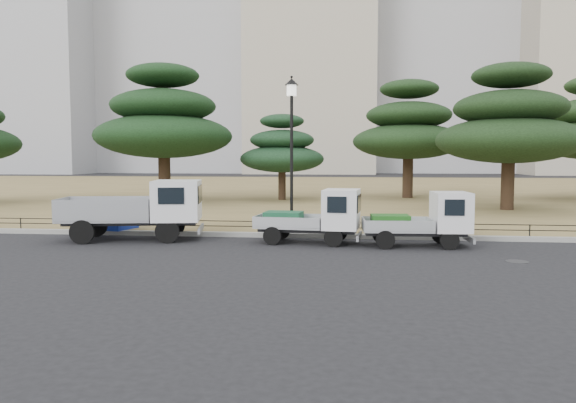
# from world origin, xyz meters

# --- Properties ---
(ground) EXTENTS (220.00, 220.00, 0.00)m
(ground) POSITION_xyz_m (0.00, 0.00, 0.00)
(ground) COLOR black
(lawn) EXTENTS (120.00, 56.00, 0.15)m
(lawn) POSITION_xyz_m (0.00, 30.60, 0.07)
(lawn) COLOR olive
(lawn) RESTS_ON ground
(curb) EXTENTS (120.00, 0.25, 0.16)m
(curb) POSITION_xyz_m (0.00, 2.60, 0.08)
(curb) COLOR gray
(curb) RESTS_ON ground
(truck_large) EXTENTS (4.83, 2.60, 2.00)m
(truck_large) POSITION_xyz_m (-4.93, 1.53, 1.11)
(truck_large) COLOR black
(truck_large) RESTS_ON ground
(truck_kei_front) EXTENTS (3.43, 1.72, 1.75)m
(truck_kei_front) POSITION_xyz_m (0.98, 1.43, 0.87)
(truck_kei_front) COLOR black
(truck_kei_front) RESTS_ON ground
(truck_kei_rear) EXTENTS (3.31, 1.55, 1.70)m
(truck_kei_rear) POSITION_xyz_m (4.36, 1.16, 0.85)
(truck_kei_rear) COLOR black
(truck_kei_rear) RESTS_ON ground
(street_lamp) EXTENTS (0.48, 0.48, 5.33)m
(street_lamp) POSITION_xyz_m (0.02, 2.90, 3.75)
(street_lamp) COLOR black
(street_lamp) RESTS_ON lawn
(pipe_fence) EXTENTS (38.00, 0.04, 0.40)m
(pipe_fence) POSITION_xyz_m (0.00, 2.75, 0.44)
(pipe_fence) COLOR black
(pipe_fence) RESTS_ON lawn
(tarp_pile) EXTENTS (1.90, 1.58, 1.10)m
(tarp_pile) POSITION_xyz_m (-6.70, 3.13, 0.59)
(tarp_pile) COLOR #1630B1
(tarp_pile) RESTS_ON lawn
(manhole) EXTENTS (0.60, 0.60, 0.01)m
(manhole) POSITION_xyz_m (6.50, -1.20, 0.01)
(manhole) COLOR #2D2D30
(manhole) RESTS_ON ground
(pine_west_near) EXTENTS (8.11, 8.11, 8.11)m
(pine_west_near) POSITION_xyz_m (-8.99, 15.86, 4.83)
(pine_west_near) COLOR black
(pine_west_near) RESTS_ON lawn
(pine_center_left) EXTENTS (5.20, 5.20, 5.28)m
(pine_center_left) POSITION_xyz_m (-2.19, 17.96, 3.20)
(pine_center_left) COLOR black
(pine_center_left) RESTS_ON lawn
(pine_center_right) EXTENTS (7.17, 7.17, 7.61)m
(pine_center_right) POSITION_xyz_m (5.73, 20.63, 4.56)
(pine_center_right) COLOR black
(pine_center_right) RESTS_ON lawn
(pine_east_near) EXTENTS (7.19, 7.19, 7.26)m
(pine_east_near) POSITION_xyz_m (9.87, 12.59, 4.34)
(pine_east_near) COLOR black
(pine_east_near) RESTS_ON lawn
(tower_center_left) EXTENTS (22.00, 20.00, 55.00)m
(tower_center_left) POSITION_xyz_m (-5.00, 85.00, 27.50)
(tower_center_left) COLOR #AAA08C
(tower_center_left) RESTS_ON ground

